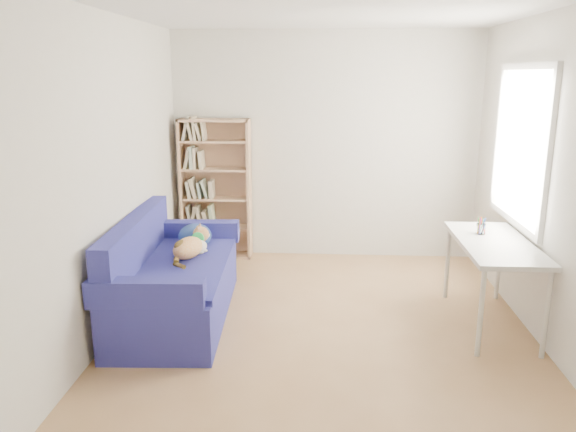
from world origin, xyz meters
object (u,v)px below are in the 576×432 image
at_px(sofa, 173,279).
at_px(pen_cup, 481,228).
at_px(bookshelf, 216,194).
at_px(desk, 494,249).

height_order(sofa, pen_cup, sofa).
distance_m(sofa, pen_cup, 2.76).
xyz_separation_m(bookshelf, pen_cup, (2.63, -1.50, 0.06)).
relative_size(bookshelf, desk, 1.27).
relative_size(desk, pen_cup, 8.21).
relative_size(bookshelf, pen_cup, 10.43).
height_order(sofa, desk, sofa).
xyz_separation_m(bookshelf, desk, (2.69, -1.73, -0.07)).
distance_m(sofa, desk, 2.79).
distance_m(bookshelf, pen_cup, 3.03).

